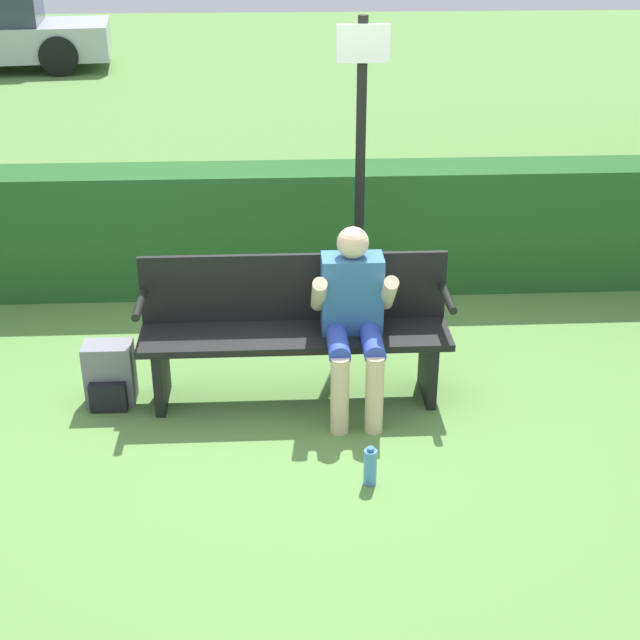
% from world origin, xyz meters
% --- Properties ---
extents(ground_plane, '(40.00, 40.00, 0.00)m').
position_xyz_m(ground_plane, '(0.00, 0.00, 0.00)').
color(ground_plane, '#5B8942').
extents(hedge_back, '(12.00, 0.49, 1.00)m').
position_xyz_m(hedge_back, '(0.00, 1.80, 0.50)').
color(hedge_back, '#235623').
rests_on(hedge_back, ground).
extents(park_bench, '(1.94, 0.44, 0.92)m').
position_xyz_m(park_bench, '(0.00, 0.07, 0.48)').
color(park_bench, black).
rests_on(park_bench, ground).
extents(person_seated, '(0.51, 0.61, 1.15)m').
position_xyz_m(person_seated, '(0.36, -0.07, 0.64)').
color(person_seated, '#336699').
rests_on(person_seated, ground).
extents(backpack, '(0.31, 0.26, 0.40)m').
position_xyz_m(backpack, '(-1.18, 0.02, 0.19)').
color(backpack, slate).
rests_on(backpack, ground).
extents(water_bottle, '(0.07, 0.07, 0.23)m').
position_xyz_m(water_bottle, '(0.38, -0.94, 0.11)').
color(water_bottle, '#4C8CCC').
rests_on(water_bottle, ground).
extents(signpost, '(0.35, 0.09, 2.23)m').
position_xyz_m(signpost, '(0.49, 1.06, 1.27)').
color(signpost, black).
rests_on(signpost, ground).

